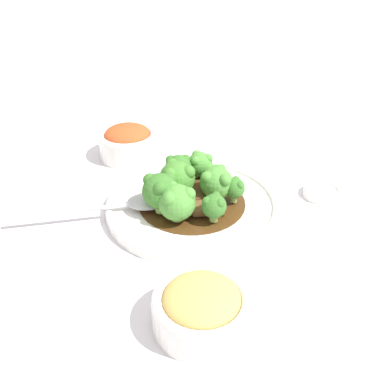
{
  "coord_description": "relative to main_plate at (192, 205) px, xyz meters",
  "views": [
    {
      "loc": [
        0.57,
        -0.05,
        0.4
      ],
      "look_at": [
        0.0,
        0.0,
        0.03
      ],
      "focal_mm": 42.0,
      "sensor_mm": 36.0,
      "label": 1
    }
  ],
  "objects": [
    {
      "name": "broccoli_floret_1",
      "position": [
        0.01,
        0.06,
        0.03
      ],
      "size": [
        0.03,
        0.03,
        0.04
      ],
      "color": "#7FA84C",
      "rests_on": "main_plate"
    },
    {
      "name": "beef_strip_0",
      "position": [
        0.02,
        -0.01,
        0.01
      ],
      "size": [
        0.05,
        0.06,
        0.01
      ],
      "color": "brown",
      "rests_on": "main_plate"
    },
    {
      "name": "broccoli_floret_4",
      "position": [
        0.06,
        0.03,
        0.03
      ],
      "size": [
        0.04,
        0.04,
        0.04
      ],
      "color": "#7FA84C",
      "rests_on": "main_plate"
    },
    {
      "name": "broccoli_floret_7",
      "position": [
        0.0,
        0.04,
        0.04
      ],
      "size": [
        0.05,
        0.05,
        0.05
      ],
      "color": "#8EB756",
      "rests_on": "main_plate"
    },
    {
      "name": "broccoli_floret_0",
      "position": [
        -0.04,
        -0.02,
        0.04
      ],
      "size": [
        0.04,
        0.04,
        0.06
      ],
      "color": "#7FA84C",
      "rests_on": "main_plate"
    },
    {
      "name": "side_bowl_kimchi",
      "position": [
        -0.19,
        -0.1,
        0.02
      ],
      "size": [
        0.11,
        0.11,
        0.06
      ],
      "color": "white",
      "rests_on": "ground_plane"
    },
    {
      "name": "ground_plane",
      "position": [
        0.0,
        0.0,
        -0.01
      ],
      "size": [
        4.0,
        4.0,
        0.0
      ],
      "primitive_type": "plane",
      "color": "silver"
    },
    {
      "name": "beef_strip_1",
      "position": [
        -0.01,
        0.01,
        0.02
      ],
      "size": [
        0.07,
        0.06,
        0.01
      ],
      "color": "#56331E",
      "rests_on": "main_plate"
    },
    {
      "name": "beef_strip_2",
      "position": [
        -0.02,
        -0.05,
        0.02
      ],
      "size": [
        0.05,
        0.03,
        0.01
      ],
      "color": "brown",
      "rests_on": "main_plate"
    },
    {
      "name": "beef_strip_3",
      "position": [
        0.03,
        0.02,
        0.01
      ],
      "size": [
        0.04,
        0.05,
        0.01
      ],
      "color": "brown",
      "rests_on": "main_plate"
    },
    {
      "name": "side_bowl_appetizer",
      "position": [
        0.23,
        -0.01,
        0.02
      ],
      "size": [
        0.11,
        0.11,
        0.05
      ],
      "color": "white",
      "rests_on": "ground_plane"
    },
    {
      "name": "broccoli_floret_6",
      "position": [
        0.03,
        -0.05,
        0.04
      ],
      "size": [
        0.05,
        0.05,
        0.06
      ],
      "color": "#8EB756",
      "rests_on": "main_plate"
    },
    {
      "name": "serving_spoon",
      "position": [
        0.01,
        -0.08,
        0.02
      ],
      "size": [
        0.05,
        0.24,
        0.01
      ],
      "color": "#B7B7BC",
      "rests_on": "main_plate"
    },
    {
      "name": "sauce_dish",
      "position": [
        -0.02,
        0.22,
        -0.0
      ],
      "size": [
        0.06,
        0.06,
        0.01
      ],
      "color": "white",
      "rests_on": "ground_plane"
    },
    {
      "name": "broccoli_floret_3",
      "position": [
        -0.04,
        0.04,
        0.03
      ],
      "size": [
        0.03,
        0.03,
        0.04
      ],
      "color": "#7FA84C",
      "rests_on": "main_plate"
    },
    {
      "name": "broccoli_floret_2",
      "position": [
        0.05,
        -0.03,
        0.04
      ],
      "size": [
        0.05,
        0.05,
        0.06
      ],
      "color": "#7FA84C",
      "rests_on": "main_plate"
    },
    {
      "name": "broccoli_floret_5",
      "position": [
        -0.05,
        0.02,
        0.04
      ],
      "size": [
        0.04,
        0.04,
        0.05
      ],
      "color": "#7FA84C",
      "rests_on": "main_plate"
    },
    {
      "name": "main_plate",
      "position": [
        0.0,
        0.0,
        0.0
      ],
      "size": [
        0.27,
        0.27,
        0.02
      ],
      "color": "white",
      "rests_on": "ground_plane"
    },
    {
      "name": "broccoli_floret_8",
      "position": [
        -0.01,
        -0.02,
        0.05
      ],
      "size": [
        0.05,
        0.05,
        0.06
      ],
      "color": "#8EB756",
      "rests_on": "main_plate"
    }
  ]
}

